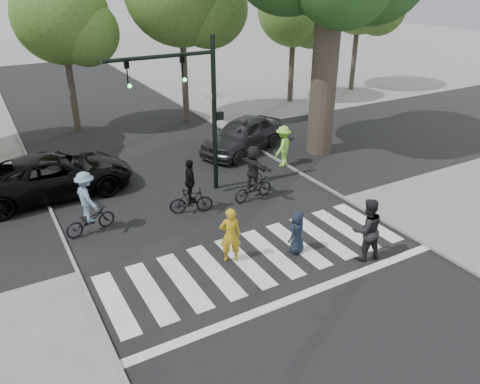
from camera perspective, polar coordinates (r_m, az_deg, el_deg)
The scene contains 19 objects.
ground at distance 13.96m, azimuth 4.38°, elevation -9.89°, with size 120.00×120.00×0.00m, color gray.
road_stem at distance 17.70m, azimuth -4.62°, elevation -1.72°, with size 10.00×70.00×0.01m, color black.
road_cross at distance 20.21m, azimuth -8.28°, elevation 1.67°, with size 70.00×10.00×0.01m, color black.
curb_left at distance 16.50m, azimuth -20.73°, elevation -5.44°, with size 0.10×70.00×0.10m, color gray.
curb_right at distance 20.11m, azimuth 8.48°, elevation 1.66°, with size 0.10×70.00×0.10m, color gray.
crosswalk at distance 14.41m, azimuth 2.91°, elevation -8.56°, with size 10.00×3.85×0.01m.
traffic_signal at distance 17.51m, azimuth -5.73°, elevation 11.57°, with size 4.45×0.29×6.00m.
bg_tree_2 at distance 26.50m, azimuth -20.33°, elevation 19.03°, with size 5.04×4.80×8.40m.
bg_tree_4 at distance 31.74m, azimuth 7.15°, elevation 20.86°, with size 4.83×4.60×8.15m.
pedestrian_woman at distance 14.03m, azimuth -1.18°, elevation -5.27°, with size 0.65×0.43×1.79m, color gold.
pedestrian_child at distance 14.65m, azimuth 6.97°, elevation -4.88°, with size 0.69×0.45×1.42m, color #16202F.
pedestrian_adult at distance 14.58m, azimuth 15.20°, elevation -4.46°, with size 0.98×0.76×2.02m, color black.
cyclist_left at distance 16.30m, azimuth -18.03°, elevation -1.75°, with size 1.82×1.24×2.20m.
cyclist_mid at distance 16.92m, azimuth -6.04°, elevation 0.06°, with size 1.64×1.04×2.07m.
cyclist_right at distance 17.80m, azimuth 1.64°, elevation 2.00°, with size 1.80×1.67×2.20m.
car_suv at distance 19.62m, azimuth -21.73°, elevation 1.92°, with size 2.76×5.98×1.66m, color black.
car_grey at distance 22.82m, azimuth 0.33°, elevation 6.98°, with size 1.98×4.92×1.67m, color #2C2B2F.
bystander_hivis at distance 21.14m, azimuth 5.27°, elevation 5.60°, with size 1.20×0.69×1.85m, color #9AF34A.
bystander_dark at distance 22.07m, azimuth 0.45°, elevation 6.66°, with size 0.70×0.46×1.92m, color black.
Camera 1 is at (-6.54, -9.35, 8.05)m, focal length 35.00 mm.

